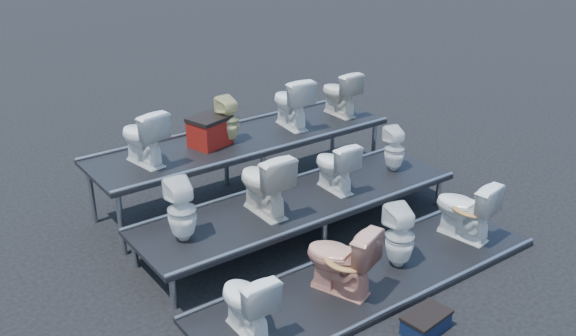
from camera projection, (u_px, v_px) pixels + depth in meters
ground at (300, 233)px, 8.04m from camera, size 80.00×80.00×0.00m
tier_front at (370, 279)px, 7.06m from camera, size 4.20×1.20×0.06m
tier_mid at (300, 217)px, 7.94m from camera, size 4.20×1.20×0.46m
tier_back at (244, 168)px, 8.83m from camera, size 4.20×1.20×0.86m
toilet_0 at (247, 301)px, 6.05m from camera, size 0.39×0.68×0.69m
toilet_1 at (340, 259)px, 6.65m from camera, size 0.68×0.87×0.78m
toilet_2 at (400, 237)px, 7.12m from camera, size 0.40×0.40×0.72m
toilet_3 at (465, 208)px, 7.70m from camera, size 0.54×0.81×0.76m
toilet_4 at (182, 211)px, 6.86m from camera, size 0.35×0.36×0.70m
toilet_5 at (264, 182)px, 7.41m from camera, size 0.44×0.77×0.78m
toilet_6 at (335, 166)px, 8.00m from camera, size 0.39×0.66×0.66m
toilet_7 at (395, 149)px, 8.57m from camera, size 0.33×0.33×0.60m
toilet_8 at (143, 136)px, 7.75m from camera, size 0.51×0.75×0.71m
toilet_9 at (229, 120)px, 8.41m from camera, size 0.29×0.30×0.62m
toilet_10 at (291, 102)px, 8.93m from camera, size 0.48×0.75×0.73m
toilet_11 at (339, 93)px, 9.41m from camera, size 0.38×0.66×0.67m
red_crate at (210, 133)px, 8.36m from camera, size 0.57×0.50×0.35m
step_stool at (426, 323)px, 6.26m from camera, size 0.50×0.34×0.17m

